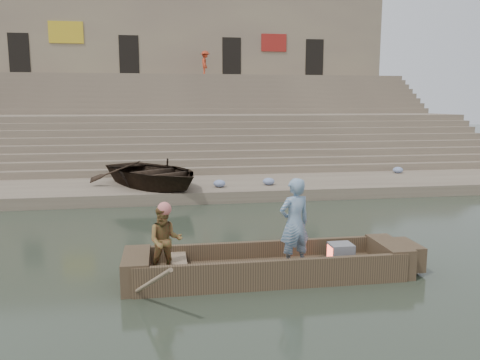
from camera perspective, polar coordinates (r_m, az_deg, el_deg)
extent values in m
plane|color=#2D3729|center=(10.51, -9.41, -9.95)|extent=(120.00, 120.00, 0.00)
cube|color=gray|center=(18.22, -9.38, -1.12)|extent=(32.00, 4.00, 0.40)
cube|color=gray|center=(25.51, -9.42, 4.52)|extent=(32.00, 3.00, 2.80)
cube|color=gray|center=(32.44, -9.45, 7.61)|extent=(32.00, 3.00, 5.20)
cube|color=gray|center=(20.42, -9.38, 0.41)|extent=(32.00, 0.50, 0.70)
cube|color=gray|center=(20.89, -9.39, 1.02)|extent=(32.00, 0.50, 1.00)
cube|color=gray|center=(21.36, -9.39, 1.61)|extent=(32.00, 0.50, 1.30)
cube|color=gray|center=(21.84, -9.40, 2.17)|extent=(32.00, 0.50, 1.60)
cube|color=gray|center=(22.32, -9.41, 2.70)|extent=(32.00, 0.50, 1.90)
cube|color=gray|center=(22.80, -9.42, 3.22)|extent=(32.00, 0.50, 2.20)
cube|color=gray|center=(23.29, -9.42, 3.71)|extent=(32.00, 0.50, 2.50)
cube|color=gray|center=(23.77, -9.43, 4.18)|extent=(32.00, 0.50, 2.80)
cube|color=gray|center=(27.25, -9.42, 5.13)|extent=(32.00, 0.50, 3.10)
cube|color=gray|center=(27.74, -9.43, 5.51)|extent=(32.00, 0.50, 3.40)
cube|color=gray|center=(28.23, -9.43, 5.87)|extent=(32.00, 0.50, 3.70)
cube|color=gray|center=(28.72, -9.44, 6.23)|extent=(32.00, 0.50, 4.00)
cube|color=gray|center=(29.21, -9.44, 6.57)|extent=(32.00, 0.50, 4.30)
cube|color=gray|center=(29.70, -9.45, 6.90)|extent=(32.00, 0.50, 4.60)
cube|color=gray|center=(30.20, -9.45, 7.22)|extent=(32.00, 0.50, 4.90)
cube|color=gray|center=(30.69, -9.46, 7.53)|extent=(32.00, 0.50, 5.20)
cube|color=gray|center=(36.50, -9.56, 12.49)|extent=(32.00, 5.00, 11.20)
cube|color=black|center=(35.33, -24.81, 13.53)|extent=(1.30, 0.18, 2.60)
cube|color=black|center=(34.20, -13.08, 14.29)|extent=(1.30, 0.18, 2.60)
cube|color=black|center=(34.48, -1.01, 14.48)|extent=(1.30, 0.18, 2.60)
cube|color=black|center=(35.83, 8.83, 14.17)|extent=(1.30, 0.18, 2.60)
cube|color=gold|center=(34.76, -20.04, 16.22)|extent=(2.20, 0.10, 1.40)
cube|color=maroon|center=(35.07, 4.05, 16.01)|extent=(1.80, 0.10, 1.20)
cube|color=brown|center=(9.66, 3.37, -10.90)|extent=(5.00, 1.30, 0.22)
cube|color=brown|center=(9.03, 4.25, -11.21)|extent=(5.20, 0.12, 0.56)
cube|color=brown|center=(10.17, 2.62, -8.82)|extent=(5.20, 0.12, 0.56)
cube|color=brown|center=(9.40, -12.24, -10.44)|extent=(0.50, 1.30, 0.60)
cube|color=brown|center=(10.43, 17.36, -8.68)|extent=(0.50, 1.30, 0.60)
cube|color=brown|center=(10.60, 19.32, -8.37)|extent=(0.35, 0.90, 0.50)
cube|color=#937A5B|center=(9.35, -7.29, -9.75)|extent=(0.30, 1.20, 0.08)
cylinder|color=#937A5B|center=(8.55, -11.52, -12.44)|extent=(1.03, 2.10, 1.36)
sphere|color=#D9716B|center=(8.91, -9.01, -3.42)|extent=(0.26, 0.26, 0.26)
imported|color=#225380|center=(9.36, 6.51, -5.17)|extent=(0.74, 0.59, 1.79)
imported|color=#277426|center=(9.06, -8.91, -7.18)|extent=(0.66, 0.51, 1.34)
cube|color=slate|center=(9.98, 11.91, -8.54)|extent=(0.46, 0.42, 0.40)
cube|color=#E5593F|center=(9.90, 10.77, -8.63)|extent=(0.04, 0.34, 0.32)
imported|color=#2D2116|center=(17.68, -10.31, 0.84)|extent=(5.55, 5.96, 1.01)
imported|color=#B83A1F|center=(32.88, -4.16, 13.70)|extent=(0.78, 1.15, 1.64)
ellipsoid|color=#3F5999|center=(19.26, -11.27, 0.38)|extent=(0.44, 0.44, 0.26)
ellipsoid|color=#3F5999|center=(21.91, 18.31, 1.14)|extent=(0.44, 0.44, 0.26)
ellipsoid|color=#3F5999|center=(17.82, 3.44, -0.16)|extent=(0.44, 0.44, 0.26)
ellipsoid|color=#3F5999|center=(17.34, -2.47, -0.41)|extent=(0.44, 0.44, 0.26)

